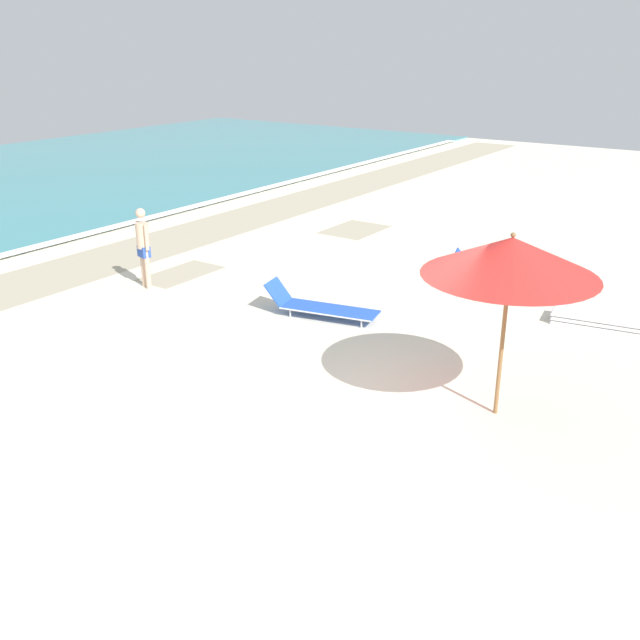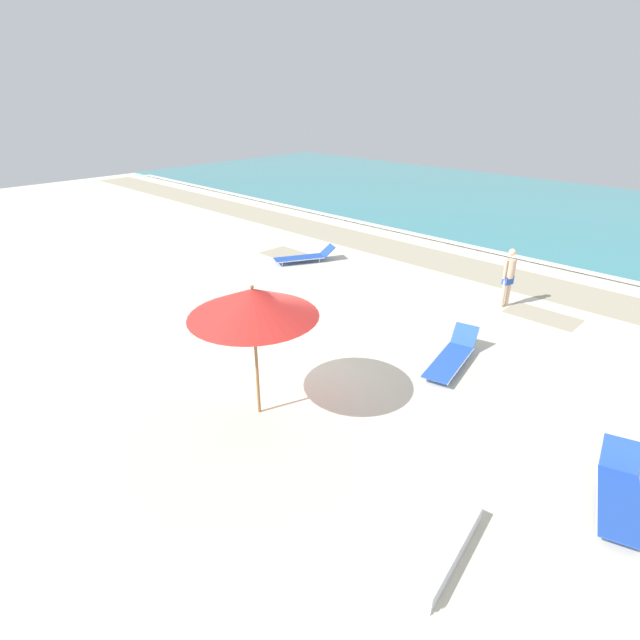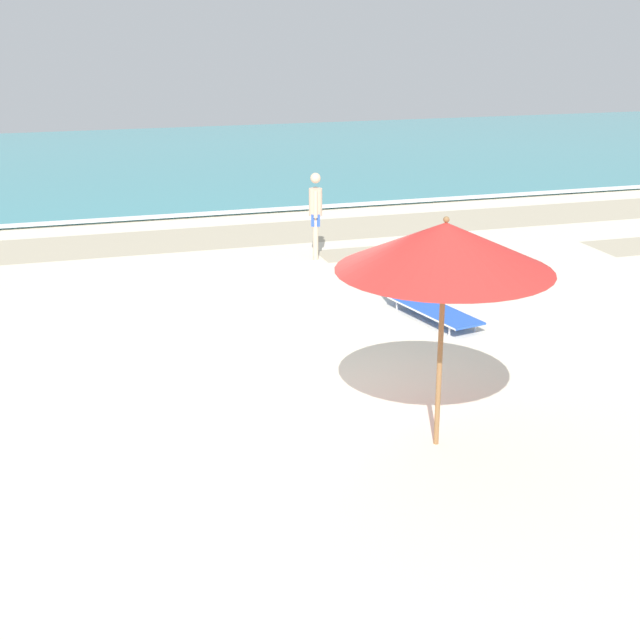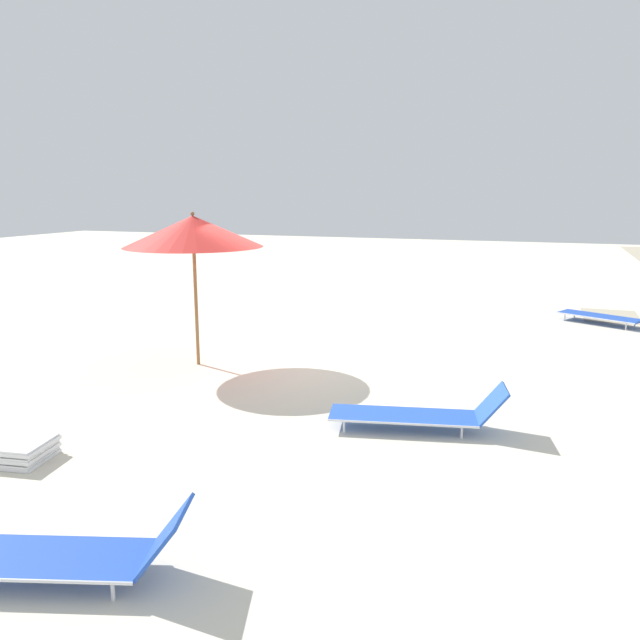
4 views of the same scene
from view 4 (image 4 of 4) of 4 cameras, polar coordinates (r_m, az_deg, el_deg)
ground_plane at (r=11.51m, az=-2.06°, el=-4.06°), size 60.00×60.00×0.16m
beach_umbrella at (r=11.03m, az=-11.52°, el=7.91°), size 2.41×2.41×2.70m
sun_lounger_under_umbrella at (r=15.89m, az=24.96°, el=0.32°), size 1.56×2.28×0.54m
sun_lounger_beside_umbrella at (r=5.65m, az=-21.67°, el=-19.18°), size 1.15×2.05×0.62m
sun_lounger_near_water_left at (r=8.29m, az=9.12°, el=-8.42°), size 1.06×2.33×0.61m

